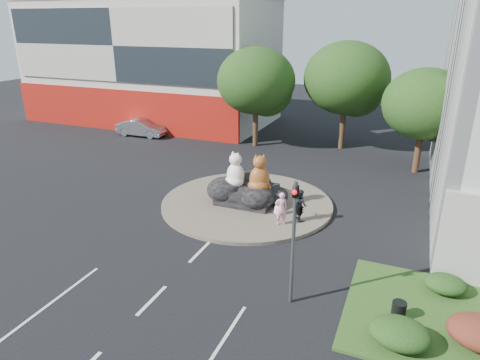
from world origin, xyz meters
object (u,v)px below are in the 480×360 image
object	(u,v)px
pedestrian_dark	(300,205)
cat_white	(236,169)
kitten_white	(278,207)
pedestrian_pink	(281,208)
parked_car	(141,128)
litter_bin	(399,310)
kitten_calico	(219,196)
cat_tabby	(260,173)

from	to	relation	value
pedestrian_dark	cat_white	bearing A→B (deg)	28.30
kitten_white	pedestrian_pink	bearing A→B (deg)	-117.72
cat_white	kitten_white	world-z (taller)	cat_white
kitten_white	pedestrian_pink	distance (m)	1.29
parked_car	litter_bin	bearing A→B (deg)	-130.46
parked_car	kitten_white	bearing A→B (deg)	-127.39
pedestrian_dark	kitten_white	bearing A→B (deg)	32.55
cat_white	kitten_calico	world-z (taller)	cat_white
cat_tabby	parked_car	world-z (taller)	cat_tabby
kitten_calico	kitten_white	size ratio (longest dim) A/B	0.99
pedestrian_dark	pedestrian_pink	bearing A→B (deg)	92.41
cat_tabby	kitten_calico	bearing A→B (deg)	172.03
pedestrian_pink	cat_tabby	bearing A→B (deg)	-76.50
cat_white	kitten_calico	size ratio (longest dim) A/B	2.40
cat_tabby	pedestrian_dark	xyz separation A→B (m)	(2.63, -0.94, -1.14)
cat_tabby	kitten_calico	world-z (taller)	cat_tabby
cat_white	cat_tabby	world-z (taller)	cat_tabby
pedestrian_pink	pedestrian_dark	bearing A→B (deg)	-162.44
cat_white	parked_car	world-z (taller)	cat_white
pedestrian_pink	pedestrian_dark	world-z (taller)	pedestrian_pink
parked_car	pedestrian_pink	bearing A→B (deg)	-129.05
cat_tabby	kitten_white	bearing A→B (deg)	-50.53
kitten_white	litter_bin	bearing A→B (deg)	-95.96
cat_tabby	litter_bin	size ratio (longest dim) A/B	3.38
cat_white	kitten_calico	bearing A→B (deg)	-111.64
pedestrian_dark	parked_car	world-z (taller)	pedestrian_dark
pedestrian_pink	cat_white	bearing A→B (deg)	-62.10
kitten_white	parked_car	distance (m)	20.95
cat_white	kitten_white	size ratio (longest dim) A/B	2.37
pedestrian_pink	parked_car	world-z (taller)	pedestrian_pink
cat_tabby	pedestrian_dark	distance (m)	3.01
cat_white	kitten_calico	xyz separation A→B (m)	(-0.73, -0.74, -1.52)
kitten_white	litter_bin	size ratio (longest dim) A/B	1.38
cat_white	parked_car	bearing A→B (deg)	165.08
pedestrian_pink	litter_bin	world-z (taller)	pedestrian_pink
kitten_white	cat_white	bearing A→B (deg)	112.60
cat_tabby	litter_bin	world-z (taller)	cat_tabby
kitten_calico	pedestrian_pink	size ratio (longest dim) A/B	0.50
cat_tabby	kitten_white	xyz separation A→B (m)	(1.39, -0.71, -1.55)
cat_tabby	parked_car	bearing A→B (deg)	121.43
pedestrian_dark	cat_tabby	bearing A→B (deg)	23.04
pedestrian_dark	parked_car	xyz separation A→B (m)	(-18.46, 12.15, -0.29)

